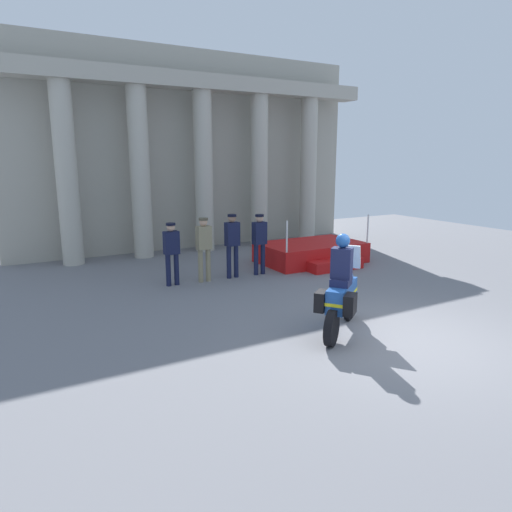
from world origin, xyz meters
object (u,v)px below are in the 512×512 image
officer_in_row_0 (172,249)px  officer_in_row_3 (259,239)px  officer_in_row_1 (204,244)px  officer_in_row_2 (232,241)px  motorcycle_with_rider (341,292)px  reviewing_stand (312,253)px

officer_in_row_0 → officer_in_row_3: officer_in_row_3 is taller
officer_in_row_1 → officer_in_row_3: officer_in_row_1 is taller
officer_in_row_2 → motorcycle_with_rider: bearing=86.0°
officer_in_row_0 → officer_in_row_3: bearing=174.5°
officer_in_row_1 → officer_in_row_2: 0.83m
officer_in_row_1 → officer_in_row_3: 1.66m
officer_in_row_1 → officer_in_row_2: bearing=176.9°
officer_in_row_3 → reviewing_stand: bearing=-170.4°
reviewing_stand → officer_in_row_2: size_ratio=1.81×
officer_in_row_3 → officer_in_row_0: bearing=-5.5°
officer_in_row_2 → officer_in_row_3: size_ratio=1.03×
officer_in_row_1 → motorcycle_with_rider: motorcycle_with_rider is taller
officer_in_row_0 → motorcycle_with_rider: size_ratio=0.86×
officer_in_row_1 → reviewing_stand: bearing=-176.4°
reviewing_stand → officer_in_row_3: bearing=-167.2°
reviewing_stand → officer_in_row_1: (-3.87, -0.46, 0.71)m
officer_in_row_3 → officer_in_row_2: bearing=-5.9°
motorcycle_with_rider → officer_in_row_0: bearing=71.8°
officer_in_row_1 → motorcycle_with_rider: bearing=96.1°
officer_in_row_3 → motorcycle_with_rider: size_ratio=0.90×
reviewing_stand → officer_in_row_0: bearing=-175.2°
motorcycle_with_rider → officer_in_row_3: bearing=41.7°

